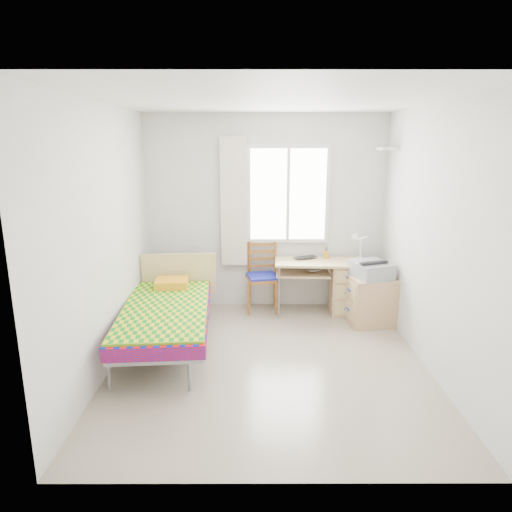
{
  "coord_description": "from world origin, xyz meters",
  "views": [
    {
      "loc": [
        -0.14,
        -4.35,
        2.22
      ],
      "look_at": [
        -0.13,
        0.55,
        1.0
      ],
      "focal_mm": 32.0,
      "sensor_mm": 36.0,
      "label": 1
    }
  ],
  "objects_px": {
    "bed": "(167,311)",
    "chair": "(263,272)",
    "printer": "(371,269)",
    "desk": "(341,285)",
    "cabinet": "(371,300)"
  },
  "relations": [
    {
      "from": "bed",
      "to": "chair",
      "type": "height_order",
      "value": "chair"
    },
    {
      "from": "printer",
      "to": "chair",
      "type": "bearing_deg",
      "value": 140.49
    },
    {
      "from": "desk",
      "to": "printer",
      "type": "bearing_deg",
      "value": -49.18
    },
    {
      "from": "chair",
      "to": "printer",
      "type": "bearing_deg",
      "value": -32.63
    },
    {
      "from": "cabinet",
      "to": "chair",
      "type": "bearing_deg",
      "value": 153.13
    },
    {
      "from": "bed",
      "to": "chair",
      "type": "distance_m",
      "value": 1.6
    },
    {
      "from": "desk",
      "to": "chair",
      "type": "distance_m",
      "value": 1.05
    },
    {
      "from": "chair",
      "to": "cabinet",
      "type": "relative_size",
      "value": 1.52
    },
    {
      "from": "chair",
      "to": "cabinet",
      "type": "xyz_separation_m",
      "value": [
        1.35,
        -0.5,
        -0.22
      ]
    },
    {
      "from": "bed",
      "to": "desk",
      "type": "xyz_separation_m",
      "value": [
        2.11,
        1.05,
        -0.03
      ]
    },
    {
      "from": "chair",
      "to": "cabinet",
      "type": "height_order",
      "value": "chair"
    },
    {
      "from": "printer",
      "to": "desk",
      "type": "bearing_deg",
      "value": 109.06
    },
    {
      "from": "bed",
      "to": "printer",
      "type": "xyz_separation_m",
      "value": [
        2.4,
        0.67,
        0.29
      ]
    },
    {
      "from": "chair",
      "to": "cabinet",
      "type": "distance_m",
      "value": 1.46
    },
    {
      "from": "desk",
      "to": "printer",
      "type": "height_order",
      "value": "printer"
    }
  ]
}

